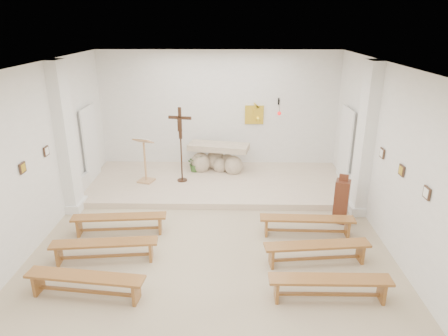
{
  "coord_description": "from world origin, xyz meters",
  "views": [
    {
      "loc": [
        0.38,
        -6.62,
        4.29
      ],
      "look_at": [
        0.22,
        1.6,
        1.22
      ],
      "focal_mm": 32.0,
      "sensor_mm": 36.0,
      "label": 1
    }
  ],
  "objects_px": {
    "bench_left_third": "(85,281)",
    "lectern": "(145,160)",
    "bench_right_third": "(330,284)",
    "altar": "(218,159)",
    "donation_pedestal": "(341,201)",
    "bench_left_front": "(119,220)",
    "bench_right_second": "(317,249)",
    "bench_right_front": "(307,222)",
    "bench_left_second": "(105,247)",
    "crucifix_stand": "(181,139)"
  },
  "relations": [
    {
      "from": "bench_left_front",
      "to": "bench_right_front",
      "type": "distance_m",
      "value": 3.95
    },
    {
      "from": "lectern",
      "to": "bench_left_third",
      "type": "distance_m",
      "value": 4.65
    },
    {
      "from": "bench_left_second",
      "to": "bench_right_second",
      "type": "bearing_deg",
      "value": -5.9
    },
    {
      "from": "altar",
      "to": "bench_right_front",
      "type": "relative_size",
      "value": 0.91
    },
    {
      "from": "bench_right_front",
      "to": "lectern",
      "type": "bearing_deg",
      "value": 148.61
    },
    {
      "from": "bench_right_third",
      "to": "bench_right_second",
      "type": "bearing_deg",
      "value": 89.96
    },
    {
      "from": "bench_right_front",
      "to": "bench_right_third",
      "type": "bearing_deg",
      "value": -88.34
    },
    {
      "from": "bench_right_front",
      "to": "altar",
      "type": "bearing_deg",
      "value": 121.49
    },
    {
      "from": "altar",
      "to": "bench_left_front",
      "type": "height_order",
      "value": "altar"
    },
    {
      "from": "bench_left_front",
      "to": "bench_right_second",
      "type": "xyz_separation_m",
      "value": [
        3.95,
        -1.04,
        0.0
      ]
    },
    {
      "from": "bench_left_third",
      "to": "bench_right_third",
      "type": "xyz_separation_m",
      "value": [
        3.95,
        0.0,
        0.0
      ]
    },
    {
      "from": "lectern",
      "to": "bench_right_front",
      "type": "xyz_separation_m",
      "value": [
        3.91,
        -2.54,
        -0.47
      ]
    },
    {
      "from": "altar",
      "to": "bench_left_second",
      "type": "bearing_deg",
      "value": -101.83
    },
    {
      "from": "altar",
      "to": "bench_right_front",
      "type": "bearing_deg",
      "value": -48.28
    },
    {
      "from": "bench_right_second",
      "to": "bench_left_third",
      "type": "distance_m",
      "value": 4.08
    },
    {
      "from": "bench_right_front",
      "to": "bench_right_second",
      "type": "xyz_separation_m",
      "value": [
        0.0,
        -1.04,
        0.0
      ]
    },
    {
      "from": "altar",
      "to": "bench_left_front",
      "type": "bearing_deg",
      "value": -107.88
    },
    {
      "from": "crucifix_stand",
      "to": "bench_right_third",
      "type": "bearing_deg",
      "value": -46.92
    },
    {
      "from": "bench_right_third",
      "to": "altar",
      "type": "bearing_deg",
      "value": 109.64
    },
    {
      "from": "bench_left_third",
      "to": "altar",
      "type": "bearing_deg",
      "value": 77.2
    },
    {
      "from": "bench_right_front",
      "to": "bench_left_front",
      "type": "bearing_deg",
      "value": -178.34
    },
    {
      "from": "lectern",
      "to": "crucifix_stand",
      "type": "distance_m",
      "value": 1.12
    },
    {
      "from": "bench_left_third",
      "to": "lectern",
      "type": "bearing_deg",
      "value": 96.35
    },
    {
      "from": "bench_left_front",
      "to": "bench_right_third",
      "type": "relative_size",
      "value": 1.01
    },
    {
      "from": "bench_left_front",
      "to": "bench_right_third",
      "type": "distance_m",
      "value": 4.46
    },
    {
      "from": "bench_right_second",
      "to": "lectern",
      "type": "bearing_deg",
      "value": 131.33
    },
    {
      "from": "donation_pedestal",
      "to": "bench_right_front",
      "type": "distance_m",
      "value": 1.09
    },
    {
      "from": "donation_pedestal",
      "to": "bench_left_third",
      "type": "xyz_separation_m",
      "value": [
        -4.81,
        -2.71,
        -0.19
      ]
    },
    {
      "from": "bench_right_third",
      "to": "bench_left_third",
      "type": "bearing_deg",
      "value": 179.96
    },
    {
      "from": "crucifix_stand",
      "to": "bench_left_front",
      "type": "height_order",
      "value": "crucifix_stand"
    },
    {
      "from": "donation_pedestal",
      "to": "bench_right_second",
      "type": "xyz_separation_m",
      "value": [
        -0.86,
        -1.67,
        -0.19
      ]
    },
    {
      "from": "crucifix_stand",
      "to": "donation_pedestal",
      "type": "xyz_separation_m",
      "value": [
        3.79,
        -1.98,
        -0.82
      ]
    },
    {
      "from": "bench_left_second",
      "to": "bench_right_third",
      "type": "distance_m",
      "value": 4.08
    },
    {
      "from": "donation_pedestal",
      "to": "bench_right_third",
      "type": "xyz_separation_m",
      "value": [
        -0.86,
        -2.71,
        -0.19
      ]
    },
    {
      "from": "bench_right_second",
      "to": "bench_right_front",
      "type": "bearing_deg",
      "value": 83.84
    },
    {
      "from": "bench_right_front",
      "to": "bench_left_third",
      "type": "height_order",
      "value": "same"
    },
    {
      "from": "lectern",
      "to": "bench_left_third",
      "type": "height_order",
      "value": "lectern"
    },
    {
      "from": "donation_pedestal",
      "to": "bench_right_front",
      "type": "height_order",
      "value": "donation_pedestal"
    },
    {
      "from": "lectern",
      "to": "bench_left_third",
      "type": "bearing_deg",
      "value": -73.01
    },
    {
      "from": "crucifix_stand",
      "to": "bench_left_front",
      "type": "relative_size",
      "value": 1.02
    },
    {
      "from": "altar",
      "to": "bench_left_front",
      "type": "xyz_separation_m",
      "value": [
        -1.97,
        -3.45,
        -0.18
      ]
    },
    {
      "from": "crucifix_stand",
      "to": "bench_left_second",
      "type": "relative_size",
      "value": 1.02
    },
    {
      "from": "donation_pedestal",
      "to": "bench_right_third",
      "type": "bearing_deg",
      "value": -86.72
    },
    {
      "from": "bench_right_front",
      "to": "bench_left_second",
      "type": "bearing_deg",
      "value": -163.58
    },
    {
      "from": "donation_pedestal",
      "to": "bench_left_front",
      "type": "xyz_separation_m",
      "value": [
        -4.81,
        -0.64,
        -0.19
      ]
    },
    {
      "from": "bench_left_third",
      "to": "donation_pedestal",
      "type": "bearing_deg",
      "value": 36.29
    },
    {
      "from": "lectern",
      "to": "bench_left_third",
      "type": "xyz_separation_m",
      "value": [
        -0.04,
        -4.62,
        -0.47
      ]
    },
    {
      "from": "bench_left_second",
      "to": "crucifix_stand",
      "type": "bearing_deg",
      "value": 68.57
    },
    {
      "from": "bench_left_third",
      "to": "bench_left_second",
      "type": "bearing_deg",
      "value": 96.83
    },
    {
      "from": "lectern",
      "to": "bench_left_third",
      "type": "relative_size",
      "value": 0.64
    }
  ]
}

